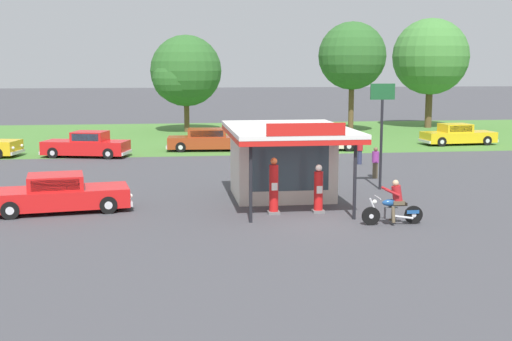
# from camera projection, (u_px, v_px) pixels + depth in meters

# --- Properties ---
(ground_plane) EXTENTS (300.00, 300.00, 0.00)m
(ground_plane) POSITION_uv_depth(u_px,v_px,m) (310.00, 221.00, 24.08)
(ground_plane) COLOR #424247
(grass_verge_strip) EXTENTS (120.00, 24.00, 0.01)m
(grass_verge_strip) POSITION_uv_depth(u_px,v_px,m) (230.00, 136.00, 53.46)
(grass_verge_strip) COLOR #477A33
(grass_verge_strip) RESTS_ON ground
(service_station_kiosk) EXTENTS (4.66, 6.96, 3.53)m
(service_station_kiosk) POSITION_uv_depth(u_px,v_px,m) (283.00, 156.00, 27.89)
(service_station_kiosk) COLOR beige
(service_station_kiosk) RESTS_ON ground
(gas_pump_nearside) EXTENTS (0.44, 0.44, 2.12)m
(gas_pump_nearside) POSITION_uv_depth(u_px,v_px,m) (274.00, 188.00, 25.06)
(gas_pump_nearside) COLOR slate
(gas_pump_nearside) RESTS_ON ground
(gas_pump_offside) EXTENTS (0.44, 0.44, 1.83)m
(gas_pump_offside) POSITION_uv_depth(u_px,v_px,m) (318.00, 191.00, 25.31)
(gas_pump_offside) COLOR slate
(gas_pump_offside) RESTS_ON ground
(motorcycle_with_rider) EXTENTS (2.17, 0.70, 1.58)m
(motorcycle_with_rider) POSITION_uv_depth(u_px,v_px,m) (394.00, 206.00, 23.42)
(motorcycle_with_rider) COLOR black
(motorcycle_with_rider) RESTS_ON ground
(featured_classic_sedan) EXTENTS (5.50, 2.67, 1.43)m
(featured_classic_sedan) POSITION_uv_depth(u_px,v_px,m) (59.00, 195.00, 25.54)
(featured_classic_sedan) COLOR red
(featured_classic_sedan) RESTS_ON ground
(parked_car_second_row_spare) EXTENTS (5.10, 2.37, 1.55)m
(parked_car_second_row_spare) POSITION_uv_depth(u_px,v_px,m) (322.00, 139.00, 44.28)
(parked_car_second_row_spare) COLOR beige
(parked_car_second_row_spare) RESTS_ON ground
(parked_car_back_row_centre_left) EXTENTS (5.51, 3.13, 1.56)m
(parked_car_back_row_centre_left) POSITION_uv_depth(u_px,v_px,m) (87.00, 145.00, 40.89)
(parked_car_back_row_centre_left) COLOR red
(parked_car_back_row_centre_left) RESTS_ON ground
(parked_car_back_row_centre_right) EXTENTS (5.34, 2.22, 1.47)m
(parked_car_back_row_centre_right) POSITION_uv_depth(u_px,v_px,m) (458.00, 135.00, 47.26)
(parked_car_back_row_centre_right) COLOR gold
(parked_car_back_row_centre_right) RESTS_ON ground
(parked_car_back_row_left) EXTENTS (5.66, 2.22, 1.44)m
(parked_car_back_row_left) POSITION_uv_depth(u_px,v_px,m) (209.00, 140.00, 43.92)
(parked_car_back_row_left) COLOR #993819
(parked_car_back_row_left) RESTS_ON ground
(bystander_admiring_sedan) EXTENTS (0.34, 0.34, 1.53)m
(bystander_admiring_sedan) POSITION_uv_depth(u_px,v_px,m) (360.00, 150.00, 37.80)
(bystander_admiring_sedan) COLOR #2D3351
(bystander_admiring_sedan) RESTS_ON ground
(bystander_leaning_by_kiosk) EXTENTS (0.34, 0.34, 1.54)m
(bystander_leaning_by_kiosk) POSITION_uv_depth(u_px,v_px,m) (375.00, 162.00, 33.07)
(bystander_leaning_by_kiosk) COLOR brown
(bystander_leaning_by_kiosk) RESTS_ON ground
(tree_oak_centre) EXTENTS (5.52, 5.52, 9.05)m
(tree_oak_centre) POSITION_uv_depth(u_px,v_px,m) (353.00, 57.00, 54.81)
(tree_oak_centre) COLOR brown
(tree_oak_centre) RESTS_ON ground
(tree_oak_left) EXTENTS (5.89, 5.89, 8.02)m
(tree_oak_left) POSITION_uv_depth(u_px,v_px,m) (184.00, 72.00, 55.59)
(tree_oak_left) COLOR brown
(tree_oak_left) RESTS_ON ground
(tree_oak_far_left) EXTENTS (6.71, 6.71, 9.64)m
(tree_oak_far_left) POSITION_uv_depth(u_px,v_px,m) (431.00, 57.00, 59.49)
(tree_oak_far_left) COLOR brown
(tree_oak_far_left) RESTS_ON ground
(roadside_pole_sign) EXTENTS (1.10, 0.12, 4.71)m
(roadside_pole_sign) POSITION_uv_depth(u_px,v_px,m) (382.00, 118.00, 29.70)
(roadside_pole_sign) COLOR black
(roadside_pole_sign) RESTS_ON ground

